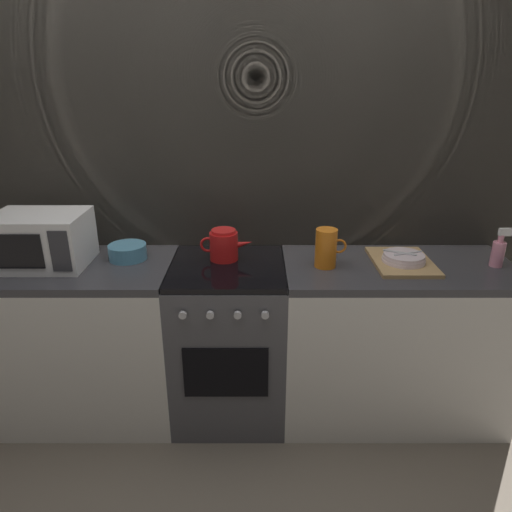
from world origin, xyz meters
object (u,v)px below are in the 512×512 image
at_px(kettle, 222,245).
at_px(spray_bottle, 496,251).
at_px(dish_pile, 401,260).
at_px(stove_unit, 228,340).
at_px(microwave, 39,240).
at_px(mixing_bowl, 126,252).
at_px(pitcher, 325,248).

height_order(kettle, spray_bottle, spray_bottle).
distance_m(kettle, dish_pile, 0.94).
xyz_separation_m(stove_unit, microwave, (-0.95, 0.01, 0.59)).
distance_m(stove_unit, mixing_bowl, 0.73).
bearing_deg(spray_bottle, dish_pile, 177.11).
relative_size(pitcher, dish_pile, 0.50).
distance_m(mixing_bowl, pitcher, 1.05).
bearing_deg(dish_pile, pitcher, -176.13).
distance_m(dish_pile, spray_bottle, 0.48).
bearing_deg(kettle, stove_unit, -76.03).
height_order(kettle, dish_pile, kettle).
height_order(mixing_bowl, dish_pile, mixing_bowl).
relative_size(kettle, spray_bottle, 1.40).
bearing_deg(pitcher, mixing_bowl, 174.29).
bearing_deg(kettle, microwave, -175.77).
bearing_deg(pitcher, spray_bottle, 0.22).
xyz_separation_m(pitcher, dish_pile, (0.41, 0.03, -0.08)).
relative_size(microwave, pitcher, 2.30).
xyz_separation_m(stove_unit, mixing_bowl, (-0.54, 0.09, 0.49)).
height_order(microwave, kettle, microwave).
bearing_deg(kettle, mixing_bowl, 179.24).
distance_m(microwave, kettle, 0.94).
bearing_deg(mixing_bowl, microwave, -169.65).
distance_m(mixing_bowl, spray_bottle, 1.93).
distance_m(stove_unit, pitcher, 0.75).
relative_size(mixing_bowl, spray_bottle, 0.99).
xyz_separation_m(kettle, mixing_bowl, (-0.52, 0.01, -0.04)).
bearing_deg(stove_unit, spray_bottle, -0.50).
height_order(stove_unit, kettle, kettle).
distance_m(stove_unit, spray_bottle, 1.49).
relative_size(mixing_bowl, dish_pile, 0.50).
bearing_deg(spray_bottle, stove_unit, 179.50).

